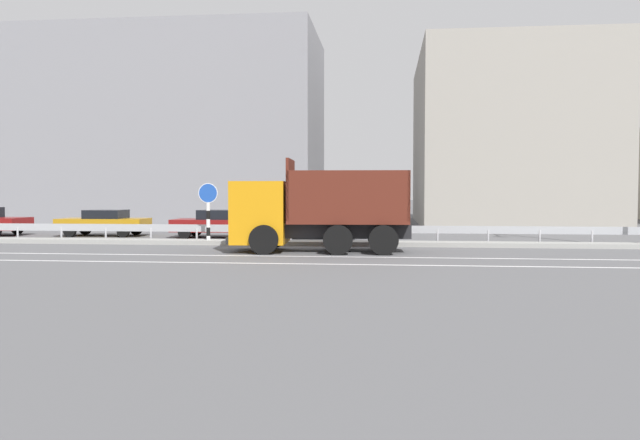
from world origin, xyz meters
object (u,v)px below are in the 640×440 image
at_px(parked_car_3, 104,222).
at_px(parked_car_5, 312,224).
at_px(dump_truck, 298,216).
at_px(parked_car_4, 216,223).
at_px(median_road_sign, 208,211).

bearing_deg(parked_car_3, parked_car_5, -95.33).
bearing_deg(dump_truck, parked_car_4, 33.90).
height_order(dump_truck, parked_car_3, dump_truck).
relative_size(dump_truck, parked_car_5, 1.52).
distance_m(median_road_sign, parked_car_4, 3.92).
distance_m(parked_car_3, parked_car_5, 10.54).
relative_size(parked_car_3, parked_car_5, 1.01).
relative_size(median_road_sign, parked_car_5, 0.59).
bearing_deg(parked_car_4, parked_car_5, -92.23).
bearing_deg(parked_car_3, dump_truck, -125.12).
bearing_deg(median_road_sign, parked_car_4, 100.82).
relative_size(median_road_sign, parked_car_3, 0.58).
relative_size(dump_truck, parked_car_4, 1.64).
height_order(median_road_sign, parked_car_4, median_road_sign).
xyz_separation_m(dump_truck, parked_car_4, (-4.92, 6.56, -0.61)).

